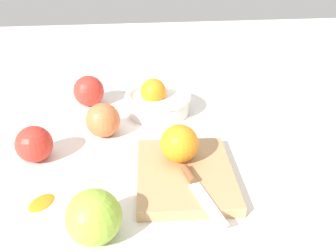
{
  "coord_description": "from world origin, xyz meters",
  "views": [
    {
      "loc": [
        0.66,
        0.0,
        0.41
      ],
      "look_at": [
        -0.03,
        0.08,
        0.04
      ],
      "focal_mm": 38.84,
      "sensor_mm": 36.0,
      "label": 1
    }
  ],
  "objects_px": {
    "cutting_board": "(184,174)",
    "apple_front_left": "(102,120)",
    "apple_front_center": "(33,144)",
    "knife": "(195,186)",
    "bowl": "(157,100)",
    "apple_front_left_2": "(88,91)",
    "orange_on_board": "(178,144)",
    "apple_front_right": "(92,217)"
  },
  "relations": [
    {
      "from": "apple_front_right",
      "to": "apple_front_left_2",
      "type": "height_order",
      "value": "apple_front_right"
    },
    {
      "from": "knife",
      "to": "orange_on_board",
      "type": "bearing_deg",
      "value": -169.45
    },
    {
      "from": "apple_front_left",
      "to": "apple_front_center",
      "type": "distance_m",
      "value": 0.16
    },
    {
      "from": "knife",
      "to": "apple_front_left_2",
      "type": "bearing_deg",
      "value": -152.98
    },
    {
      "from": "orange_on_board",
      "to": "apple_front_center",
      "type": "bearing_deg",
      "value": -103.05
    },
    {
      "from": "knife",
      "to": "apple_front_right",
      "type": "relative_size",
      "value": 1.85
    },
    {
      "from": "orange_on_board",
      "to": "apple_front_left",
      "type": "relative_size",
      "value": 0.94
    },
    {
      "from": "cutting_board",
      "to": "orange_on_board",
      "type": "bearing_deg",
      "value": -169.34
    },
    {
      "from": "orange_on_board",
      "to": "apple_front_right",
      "type": "distance_m",
      "value": 0.22
    },
    {
      "from": "bowl",
      "to": "cutting_board",
      "type": "bearing_deg",
      "value": 4.94
    },
    {
      "from": "apple_front_left",
      "to": "apple_front_right",
      "type": "relative_size",
      "value": 0.92
    },
    {
      "from": "knife",
      "to": "apple_front_center",
      "type": "xyz_separation_m",
      "value": [
        -0.16,
        -0.3,
        0.01
      ]
    },
    {
      "from": "orange_on_board",
      "to": "apple_front_left",
      "type": "xyz_separation_m",
      "value": [
        -0.15,
        -0.15,
        -0.02
      ]
    },
    {
      "from": "apple_front_center",
      "to": "knife",
      "type": "bearing_deg",
      "value": 62.44
    },
    {
      "from": "knife",
      "to": "bowl",
      "type": "bearing_deg",
      "value": -174.12
    },
    {
      "from": "apple_front_left",
      "to": "apple_front_center",
      "type": "height_order",
      "value": "apple_front_left"
    },
    {
      "from": "bowl",
      "to": "knife",
      "type": "height_order",
      "value": "bowl"
    },
    {
      "from": "knife",
      "to": "apple_front_left",
      "type": "height_order",
      "value": "apple_front_left"
    },
    {
      "from": "apple_front_left",
      "to": "apple_front_right",
      "type": "bearing_deg",
      "value": -0.16
    },
    {
      "from": "cutting_board",
      "to": "apple_front_right",
      "type": "relative_size",
      "value": 2.68
    },
    {
      "from": "bowl",
      "to": "cutting_board",
      "type": "height_order",
      "value": "bowl"
    },
    {
      "from": "knife",
      "to": "apple_front_left",
      "type": "xyz_separation_m",
      "value": [
        -0.24,
        -0.17,
        0.01
      ]
    },
    {
      "from": "orange_on_board",
      "to": "knife",
      "type": "bearing_deg",
      "value": 10.55
    },
    {
      "from": "orange_on_board",
      "to": "knife",
      "type": "xyz_separation_m",
      "value": [
        0.09,
        0.02,
        -0.03
      ]
    },
    {
      "from": "orange_on_board",
      "to": "apple_front_center",
      "type": "xyz_separation_m",
      "value": [
        -0.07,
        -0.28,
        -0.02
      ]
    },
    {
      "from": "apple_front_right",
      "to": "apple_front_left_2",
      "type": "xyz_separation_m",
      "value": [
        -0.49,
        -0.04,
        -0.0
      ]
    },
    {
      "from": "apple_front_right",
      "to": "orange_on_board",
      "type": "bearing_deg",
      "value": 137.69
    },
    {
      "from": "cutting_board",
      "to": "apple_front_right",
      "type": "bearing_deg",
      "value": -49.82
    },
    {
      "from": "cutting_board",
      "to": "knife",
      "type": "relative_size",
      "value": 1.45
    },
    {
      "from": "knife",
      "to": "apple_front_left",
      "type": "relative_size",
      "value": 2.0
    },
    {
      "from": "apple_front_left_2",
      "to": "apple_front_center",
      "type": "height_order",
      "value": "apple_front_left_2"
    },
    {
      "from": "cutting_board",
      "to": "apple_front_left",
      "type": "distance_m",
      "value": 0.24
    },
    {
      "from": "cutting_board",
      "to": "orange_on_board",
      "type": "xyz_separation_m",
      "value": [
        -0.03,
        -0.01,
        0.05
      ]
    },
    {
      "from": "bowl",
      "to": "knife",
      "type": "distance_m",
      "value": 0.35
    },
    {
      "from": "bowl",
      "to": "apple_front_center",
      "type": "height_order",
      "value": "bowl"
    },
    {
      "from": "cutting_board",
      "to": "orange_on_board",
      "type": "height_order",
      "value": "orange_on_board"
    },
    {
      "from": "cutting_board",
      "to": "apple_front_left_2",
      "type": "bearing_deg",
      "value": -150.63
    },
    {
      "from": "cutting_board",
      "to": "bowl",
      "type": "bearing_deg",
      "value": -175.06
    },
    {
      "from": "apple_front_left",
      "to": "cutting_board",
      "type": "bearing_deg",
      "value": 40.33
    },
    {
      "from": "bowl",
      "to": "knife",
      "type": "relative_size",
      "value": 1.08
    },
    {
      "from": "apple_front_left_2",
      "to": "bowl",
      "type": "bearing_deg",
      "value": 68.58
    },
    {
      "from": "bowl",
      "to": "apple_front_left_2",
      "type": "bearing_deg",
      "value": -111.42
    }
  ]
}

